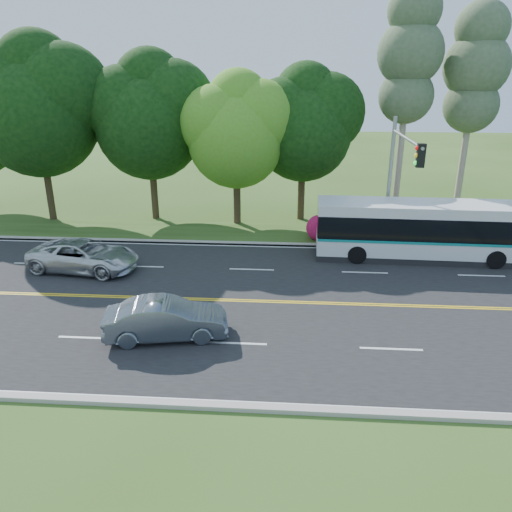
# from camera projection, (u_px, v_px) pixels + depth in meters

# --- Properties ---
(ground) EXTENTS (120.00, 120.00, 0.00)m
(ground) POSITION_uv_depth(u_px,v_px,m) (257.00, 301.00, 21.19)
(ground) COLOR #304A18
(ground) RESTS_ON ground
(road) EXTENTS (60.00, 14.00, 0.02)m
(road) POSITION_uv_depth(u_px,v_px,m) (257.00, 301.00, 21.19)
(road) COLOR black
(road) RESTS_ON ground
(curb_north) EXTENTS (60.00, 0.30, 0.15)m
(curb_north) POSITION_uv_depth(u_px,v_px,m) (266.00, 244.00, 27.83)
(curb_north) COLOR #A29D93
(curb_north) RESTS_ON ground
(curb_south) EXTENTS (60.00, 0.30, 0.15)m
(curb_south) POSITION_uv_depth(u_px,v_px,m) (240.00, 407.00, 14.50)
(curb_south) COLOR #A29D93
(curb_south) RESTS_ON ground
(grass_verge) EXTENTS (60.00, 4.00, 0.10)m
(grass_verge) POSITION_uv_depth(u_px,v_px,m) (267.00, 234.00, 29.57)
(grass_verge) COLOR #304A18
(grass_verge) RESTS_ON ground
(lane_markings) EXTENTS (57.60, 13.82, 0.00)m
(lane_markings) POSITION_uv_depth(u_px,v_px,m) (255.00, 301.00, 21.19)
(lane_markings) COLOR gold
(lane_markings) RESTS_ON road
(tree_row) EXTENTS (44.70, 9.10, 13.84)m
(tree_row) POSITION_uv_depth(u_px,v_px,m) (187.00, 112.00, 30.45)
(tree_row) COLOR #312216
(tree_row) RESTS_ON ground
(bougainvillea_hedge) EXTENTS (9.50, 2.25, 1.50)m
(bougainvillea_hedge) POSITION_uv_depth(u_px,v_px,m) (394.00, 230.00, 28.06)
(bougainvillea_hedge) COLOR maroon
(bougainvillea_hedge) RESTS_ON ground
(traffic_signal) EXTENTS (0.42, 6.10, 7.00)m
(traffic_signal) POSITION_uv_depth(u_px,v_px,m) (398.00, 170.00, 24.14)
(traffic_signal) COLOR gray
(traffic_signal) RESTS_ON ground
(transit_bus) EXTENTS (11.27, 2.76, 2.93)m
(transit_bus) POSITION_uv_depth(u_px,v_px,m) (427.00, 231.00, 25.43)
(transit_bus) COLOR silver
(transit_bus) RESTS_ON road
(sedan) EXTENTS (4.64, 2.34, 1.46)m
(sedan) POSITION_uv_depth(u_px,v_px,m) (166.00, 319.00, 18.11)
(sedan) COLOR slate
(sedan) RESTS_ON road
(suv) EXTENTS (5.54, 3.09, 1.47)m
(suv) POSITION_uv_depth(u_px,v_px,m) (84.00, 256.00, 24.20)
(suv) COLOR silver
(suv) RESTS_ON road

